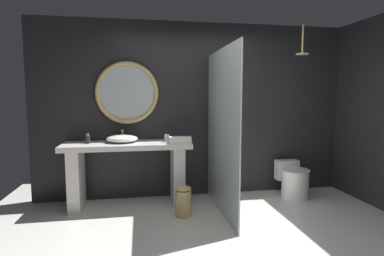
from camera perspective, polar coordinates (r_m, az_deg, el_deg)
name	(u,v)px	position (r m, az deg, el deg)	size (l,w,h in m)	color
ground_plane	(234,255)	(3.19, 7.81, -22.47)	(5.76, 5.76, 0.00)	silver
back_wall_panel	(197,110)	(4.66, 0.97, 3.34)	(4.80, 0.10, 2.60)	#232326
vanity_counter	(128,165)	(4.32, -11.87, -6.87)	(1.72, 0.57, 0.88)	silver
vessel_sink	(122,139)	(4.28, -12.93, -1.96)	(0.42, 0.35, 0.17)	white
tumbler_cup	(167,138)	(4.24, -4.72, -1.92)	(0.07, 0.07, 0.10)	silver
soap_dispenser	(88,139)	(4.32, -18.91, -1.99)	(0.06, 0.06, 0.13)	#282D28
round_wall_mirror	(127,93)	(4.48, -12.03, 6.46)	(0.89, 0.06, 0.89)	tan
shower_glass_panel	(222,132)	(3.94, 5.59, -0.72)	(0.02, 1.49, 2.12)	silver
rain_shower_head	(302,50)	(4.61, 19.91, 13.56)	(0.17, 0.17, 0.42)	tan
toilet	(293,180)	(4.89, 18.41, -9.29)	(0.41, 0.57, 0.52)	white
waste_bin	(183,201)	(3.96, -1.62, -13.49)	(0.20, 0.20, 0.39)	tan
folded_hand_towel	(180,140)	(4.10, -2.24, -2.27)	(0.29, 0.14, 0.09)	silver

